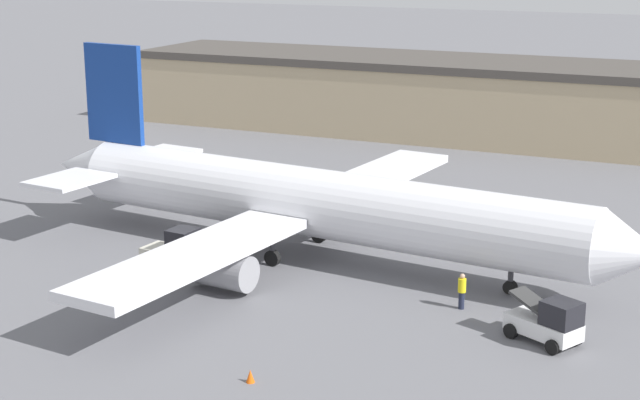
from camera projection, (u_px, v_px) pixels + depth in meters
The scene contains 7 objects.
ground_plane at pixel (320, 258), 55.37m from camera, with size 400.00×400.00×0.00m, color slate.
terminal_building at pixel (557, 104), 85.44m from camera, with size 79.05×12.14×6.99m.
airplane at pixel (305, 202), 55.03m from camera, with size 38.73×34.40×11.25m.
ground_crew_worker at pixel (462, 290), 47.53m from camera, with size 0.40×0.40×1.81m.
baggage_tug at pixel (175, 251), 53.18m from camera, with size 3.23×2.20×2.38m.
belt_loader_truck at pixel (548, 322), 43.40m from camera, with size 3.70×2.99×2.18m.
safety_cone_near at pixel (250, 376), 39.76m from camera, with size 0.36×0.36×0.55m.
Camera 1 is at (21.82, -47.92, 17.43)m, focal length 55.00 mm.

